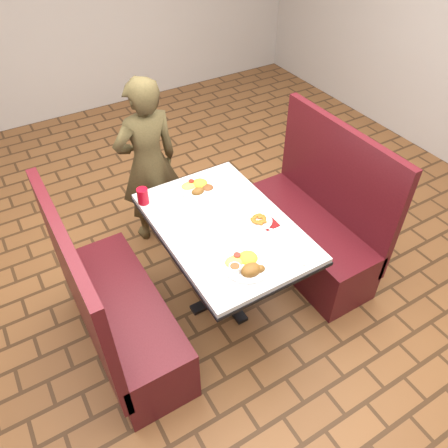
{
  "coord_description": "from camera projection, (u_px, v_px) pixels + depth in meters",
  "views": [
    {
      "loc": [
        -1.09,
        -1.81,
        2.64
      ],
      "look_at": [
        0.0,
        0.0,
        0.75
      ],
      "focal_mm": 35.0,
      "sensor_mm": 36.0,
      "label": 1
    }
  ],
  "objects": [
    {
      "name": "room",
      "position": [
        224.0,
        41.0,
        2.06
      ],
      "size": [
        7.0,
        7.04,
        2.82
      ],
      "color": "brown",
      "rests_on": "ground"
    },
    {
      "name": "dining_table",
      "position": [
        224.0,
        235.0,
        2.9
      ],
      "size": [
        0.81,
        1.21,
        0.75
      ],
      "color": "silver",
      "rests_on": "ground"
    },
    {
      "name": "booth_bench_left",
      "position": [
        118.0,
        315.0,
        2.81
      ],
      "size": [
        0.47,
        1.2,
        1.17
      ],
      "color": "#501218",
      "rests_on": "ground"
    },
    {
      "name": "booth_bench_right",
      "position": [
        311.0,
        229.0,
        3.42
      ],
      "size": [
        0.47,
        1.2,
        1.17
      ],
      "color": "#501218",
      "rests_on": "ground"
    },
    {
      "name": "diner_person",
      "position": [
        148.0,
        164.0,
        3.42
      ],
      "size": [
        0.54,
        0.37,
        1.42
      ],
      "primitive_type": "imported",
      "rotation": [
        0.0,
        0.0,
        3.2
      ],
      "color": "brown",
      "rests_on": "ground"
    },
    {
      "name": "near_dinner_plate",
      "position": [
        247.0,
        263.0,
        2.54
      ],
      "size": [
        0.29,
        0.29,
        0.09
      ],
      "rotation": [
        0.0,
        0.0,
        0.36
      ],
      "color": "white",
      "rests_on": "dining_table"
    },
    {
      "name": "far_dinner_plate",
      "position": [
        198.0,
        186.0,
        3.1
      ],
      "size": [
        0.27,
        0.27,
        0.07
      ],
      "rotation": [
        0.0,
        0.0,
        0.03
      ],
      "color": "white",
      "rests_on": "dining_table"
    },
    {
      "name": "plantain_plate",
      "position": [
        258.0,
        220.0,
        2.85
      ],
      "size": [
        0.18,
        0.18,
        0.03
      ],
      "rotation": [
        0.0,
        0.0,
        0.38
      ],
      "color": "white",
      "rests_on": "dining_table"
    },
    {
      "name": "maroon_napkin",
      "position": [
        269.0,
        224.0,
        2.84
      ],
      "size": [
        0.11,
        0.11,
        0.0
      ],
      "primitive_type": "cube",
      "rotation": [
        0.0,
        0.0,
        -0.01
      ],
      "color": "#610E0F",
      "rests_on": "dining_table"
    },
    {
      "name": "spoon_utensil",
      "position": [
        269.0,
        229.0,
        2.79
      ],
      "size": [
        0.08,
        0.13,
        0.0
      ],
      "primitive_type": "cube",
      "rotation": [
        0.0,
        0.0,
        0.56
      ],
      "color": "silver",
      "rests_on": "dining_table"
    },
    {
      "name": "red_tumbler",
      "position": [
        143.0,
        196.0,
        2.96
      ],
      "size": [
        0.08,
        0.08,
        0.12
      ],
      "primitive_type": "cylinder",
      "color": "#AF0B1B",
      "rests_on": "dining_table"
    },
    {
      "name": "paper_napkin",
      "position": [
        302.0,
        256.0,
        2.61
      ],
      "size": [
        0.21,
        0.18,
        0.01
      ],
      "primitive_type": "cube",
      "rotation": [
        0.0,
        0.0,
        -0.25
      ],
      "color": "white",
      "rests_on": "dining_table"
    },
    {
      "name": "knife_utensil",
      "position": [
        255.0,
        263.0,
        2.56
      ],
      "size": [
        0.08,
        0.17,
        0.0
      ],
      "primitive_type": "cube",
      "rotation": [
        0.0,
        0.0,
        0.41
      ],
      "color": "silver",
      "rests_on": "dining_table"
    },
    {
      "name": "fork_utensil",
      "position": [
        243.0,
        273.0,
        2.51
      ],
      "size": [
        0.05,
        0.13,
        0.0
      ],
      "primitive_type": "cube",
      "rotation": [
        0.0,
        0.0,
        -0.36
      ],
      "color": "silver",
      "rests_on": "dining_table"
    },
    {
      "name": "lettuce_shreds",
      "position": [
        225.0,
        217.0,
        2.89
      ],
      "size": [
        0.28,
        0.32,
        0.0
      ],
      "primitive_type": null,
      "color": "#96C34E",
      "rests_on": "dining_table"
    }
  ]
}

